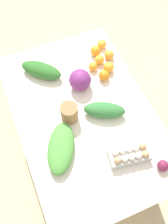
% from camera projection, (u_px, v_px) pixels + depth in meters
% --- Properties ---
extents(ground_plane, '(8.00, 8.00, 0.00)m').
position_uv_depth(ground_plane, '(84.00, 152.00, 2.37)').
color(ground_plane, '#C6B289').
extents(dining_table, '(1.39, 0.90, 0.78)m').
position_uv_depth(dining_table, '(84.00, 120.00, 1.78)').
color(dining_table, silver).
rests_on(dining_table, ground_plane).
extents(cabbage_purple, '(0.15, 0.15, 0.15)m').
position_uv_depth(cabbage_purple, '(80.00, 80.00, 1.73)').
color(cabbage_purple, '#7A2D75').
rests_on(cabbage_purple, dining_table).
extents(egg_carton, '(0.15, 0.27, 0.09)m').
position_uv_depth(egg_carton, '(130.00, 155.00, 1.50)').
color(egg_carton, '#B7B7B2').
rests_on(egg_carton, dining_table).
extents(paper_bag, '(0.11, 0.11, 0.14)m').
position_uv_depth(paper_bag, '(69.00, 113.00, 1.61)').
color(paper_bag, '#997047').
rests_on(paper_bag, dining_table).
extents(greens_bunch_kale, '(0.38, 0.30, 0.09)m').
position_uv_depth(greens_bunch_kale, '(61.00, 148.00, 1.52)').
color(greens_bunch_kale, '#4C933D').
rests_on(greens_bunch_kale, dining_table).
extents(greens_bunch_dandelion, '(0.22, 0.30, 0.10)m').
position_uv_depth(greens_bunch_dandelion, '(104.00, 110.00, 1.64)').
color(greens_bunch_dandelion, '#337538').
rests_on(greens_bunch_dandelion, dining_table).
extents(greens_bunch_chard, '(0.30, 0.31, 0.10)m').
position_uv_depth(greens_bunch_chard, '(41.00, 70.00, 1.80)').
color(greens_bunch_chard, '#2D6B28').
rests_on(greens_bunch_chard, dining_table).
extents(beet_root, '(0.07, 0.07, 0.07)m').
position_uv_depth(beet_root, '(163.00, 166.00, 1.48)').
color(beet_root, maroon).
rests_on(beet_root, dining_table).
extents(orange_0, '(0.07, 0.07, 0.07)m').
position_uv_depth(orange_0, '(93.00, 67.00, 1.84)').
color(orange_0, orange).
rests_on(orange_0, dining_table).
extents(orange_1, '(0.07, 0.07, 0.07)m').
position_uv_depth(orange_1, '(99.00, 60.00, 1.87)').
color(orange_1, orange).
rests_on(orange_1, dining_table).
extents(orange_2, '(0.07, 0.07, 0.07)m').
position_uv_depth(orange_2, '(102.00, 44.00, 1.94)').
color(orange_2, '#F9A833').
rests_on(orange_2, dining_table).
extents(orange_3, '(0.08, 0.08, 0.08)m').
position_uv_depth(orange_3, '(95.00, 51.00, 1.90)').
color(orange_3, orange).
rests_on(orange_3, dining_table).
extents(orange_4, '(0.08, 0.08, 0.08)m').
position_uv_depth(orange_4, '(109.00, 67.00, 1.83)').
color(orange_4, orange).
rests_on(orange_4, dining_table).
extents(orange_5, '(0.08, 0.08, 0.08)m').
position_uv_depth(orange_5, '(104.00, 75.00, 1.79)').
color(orange_5, orange).
rests_on(orange_5, dining_table).
extents(orange_6, '(0.07, 0.07, 0.07)m').
position_uv_depth(orange_6, '(109.00, 55.00, 1.89)').
color(orange_6, orange).
rests_on(orange_6, dining_table).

